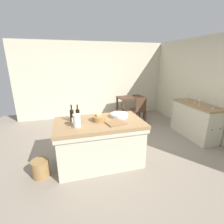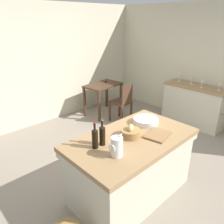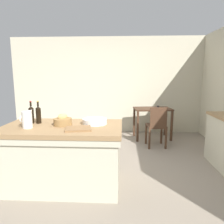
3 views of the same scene
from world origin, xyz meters
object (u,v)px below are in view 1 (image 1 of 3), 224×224
wash_bowl (119,115)px  wine_bottle_amber (72,115)px  side_cabinet (194,120)px  wine_glass_right (187,96)px  wicker_hamper (41,168)px  pitcher (77,120)px  writing_desk (131,100)px  wine_glass_far_left (214,105)px  wine_bottle_dark (78,114)px  wine_glass_left (200,101)px  island_table (100,141)px  wine_glass_middle (195,98)px  bread_basket (99,118)px  cutting_board (116,123)px  wooden_chair (139,110)px

wash_bowl → wine_bottle_amber: (-0.93, -0.00, 0.09)m
side_cabinet → wine_glass_right: wine_glass_right is taller
wash_bowl → wicker_hamper: (-1.55, -0.27, -0.77)m
pitcher → wine_glass_right: size_ratio=1.45×
writing_desk → side_cabinet: bearing=-59.2°
wine_glass_far_left → wine_bottle_dark: bearing=178.5°
wine_glass_left → wicker_hamper: 3.87m
pitcher → island_table: bearing=20.0°
pitcher → wine_bottle_dark: size_ratio=0.81×
wine_bottle_dark → wine_glass_middle: 3.18m
wine_glass_left → island_table: bearing=-171.8°
island_table → wash_bowl: 0.64m
bread_basket → wine_glass_far_left: wine_glass_far_left is taller
wine_glass_middle → wash_bowl: bearing=-166.8°
pitcher → wine_glass_left: size_ratio=1.66×
bread_basket → wine_glass_middle: size_ratio=1.57×
cutting_board → wine_bottle_amber: (-0.76, 0.33, 0.12)m
wash_bowl → wine_glass_right: (2.29, 0.85, 0.11)m
writing_desk → wine_glass_right: wine_glass_right is taller
wooden_chair → wash_bowl: bearing=-126.5°
wooden_chair → wine_glass_left: 1.75m
bread_basket → wine_glass_middle: (2.75, 0.64, 0.07)m
cutting_board → wine_glass_left: bearing=13.7°
wine_glass_right → wine_glass_left: bearing=-99.8°
pitcher → bread_basket: size_ratio=1.05×
wooden_chair → side_cabinet: bearing=-47.0°
bread_basket → wine_glass_middle: wine_glass_middle is taller
writing_desk → wine_bottle_dark: 3.01m
island_table → wooden_chair: wooden_chair is taller
bread_basket → wicker_hamper: size_ratio=0.82×
wash_bowl → wine_glass_middle: wine_glass_middle is taller
wooden_chair → wine_bottle_dark: wine_bottle_dark is taller
side_cabinet → wine_bottle_amber: size_ratio=4.18×
wine_bottle_amber → wine_glass_left: wine_bottle_amber is taller
island_table → side_cabinet: side_cabinet is taller
bread_basket → wicker_hamper: (-1.11, -0.16, -0.79)m
wine_glass_right → wine_glass_middle: bearing=-88.1°
side_cabinet → wine_glass_far_left: bearing=-87.7°
wine_bottle_amber → wine_glass_right: 3.34m
wine_glass_right → wine_glass_far_left: bearing=-91.6°
wine_bottle_dark → cutting_board: bearing=-26.5°
island_table → side_cabinet: size_ratio=1.21×
cutting_board → wine_bottle_dark: wine_bottle_dark is taller
wooden_chair → wicker_hamper: wooden_chair is taller
side_cabinet → wine_bottle_amber: bearing=-173.1°
wine_glass_right → wicker_hamper: bearing=-163.8°
side_cabinet → bread_basket: (-2.69, -0.49, 0.49)m
bread_basket → wine_bottle_dark: (-0.38, 0.10, 0.07)m
wine_glass_far_left → wicker_hamper: bearing=-177.3°
wine_bottle_amber → wicker_hamper: wine_bottle_amber is taller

